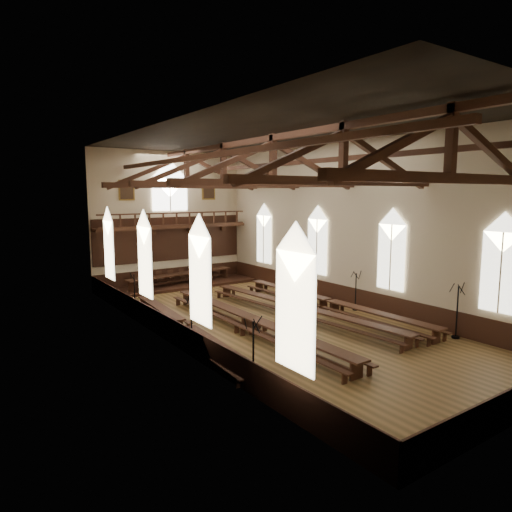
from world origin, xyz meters
The scene contains 21 objects.
ground centered at (0.00, 0.00, 0.00)m, with size 26.00×26.00×0.00m, color brown.
room_walls centered at (0.00, 0.00, 6.46)m, with size 26.00×26.00×26.00m.
wainscot_band centered at (0.00, 0.00, 0.60)m, with size 12.00×26.00×1.20m.
side_windows centered at (0.00, 0.00, 3.74)m, with size 11.85×19.80×4.50m.
end_window centered at (0.00, 12.90, 7.22)m, with size 2.80×0.12×3.80m.
minstrels_gallery centered at (0.00, 12.66, 3.91)m, with size 11.80×1.24×3.70m.
portraits centered at (0.00, 12.90, 7.10)m, with size 7.75×0.09×1.45m.
roof_trusses centered at (0.00, 0.00, 8.22)m, with size 11.70×25.70×2.80m.
refectory_row_a centered at (-4.97, 0.43, 0.49)m, with size 1.83×13.74×0.67m.
refectory_row_b centered at (-1.98, -0.87, 0.59)m, with size 1.66×14.90×0.80m.
refectory_row_c centered at (1.66, -0.23, 0.54)m, with size 2.10×14.38×0.74m.
refectory_row_d centered at (3.93, -0.27, 0.56)m, with size 1.69×14.57×0.76m.
dais centered at (0.06, 11.40, 0.10)m, with size 11.40×2.92×0.19m, color black.
high_table centered at (0.06, 11.40, 0.88)m, with size 8.74×2.13×0.81m.
high_chairs centered at (0.06, 12.24, 0.72)m, with size 6.72×0.43×0.96m.
candelabrum_left_near centered at (-5.55, -6.30, 0.78)m, with size 0.77×0.75×2.57m.
candelabrum_left_mid centered at (-5.55, -1.46, 0.73)m, with size 0.73×0.69×2.40m.
candelabrum_left_far centered at (-5.55, 5.70, 0.75)m, with size 0.71×0.75×2.47m.
candelabrum_right_near centered at (5.55, -7.26, 0.82)m, with size 0.74×0.83×2.69m.
candelabrum_right_mid centered at (5.55, -0.81, 0.71)m, with size 0.70×0.69×2.35m.
candelabrum_right_far centered at (5.55, 5.89, 0.86)m, with size 0.75×0.87×2.82m.
Camera 1 is at (-14.34, -19.16, 6.90)m, focal length 32.00 mm.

